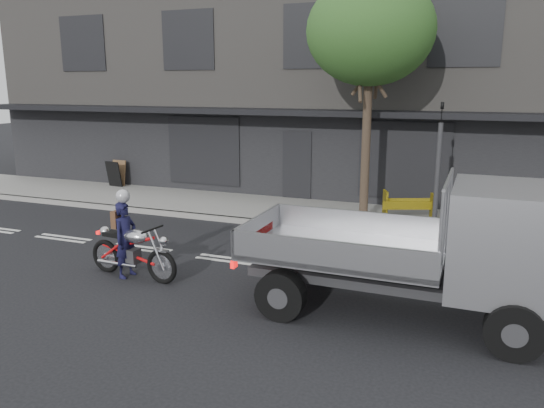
{
  "coord_description": "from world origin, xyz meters",
  "views": [
    {
      "loc": [
        5.07,
        -10.39,
        3.93
      ],
      "look_at": [
        0.85,
        0.5,
        1.28
      ],
      "focal_mm": 35.0,
      "sensor_mm": 36.0,
      "label": 1
    }
  ],
  "objects_px": {
    "flatbed_ute": "(480,244)",
    "motorcycle": "(132,250)",
    "street_tree": "(370,32)",
    "rider": "(126,240)",
    "construction_barrier": "(408,206)",
    "sandwich_board": "(114,174)",
    "traffic_light_pole": "(437,177)"
  },
  "relations": [
    {
      "from": "flatbed_ute",
      "to": "motorcycle",
      "type": "bearing_deg",
      "value": -178.25
    },
    {
      "from": "street_tree",
      "to": "motorcycle",
      "type": "relative_size",
      "value": 3.05
    },
    {
      "from": "street_tree",
      "to": "motorcycle",
      "type": "xyz_separation_m",
      "value": [
        -3.59,
        -5.91,
        -4.69
      ]
    },
    {
      "from": "street_tree",
      "to": "rider",
      "type": "xyz_separation_m",
      "value": [
        -3.74,
        -5.91,
        -4.48
      ]
    },
    {
      "from": "street_tree",
      "to": "rider",
      "type": "relative_size",
      "value": 4.25
    },
    {
      "from": "rider",
      "to": "flatbed_ute",
      "type": "distance_m",
      "value": 6.81
    },
    {
      "from": "motorcycle",
      "to": "flatbed_ute",
      "type": "bearing_deg",
      "value": 7.14
    },
    {
      "from": "flatbed_ute",
      "to": "construction_barrier",
      "type": "bearing_deg",
      "value": 107.26
    },
    {
      "from": "sandwich_board",
      "to": "motorcycle",
      "type": "bearing_deg",
      "value": -46.16
    },
    {
      "from": "street_tree",
      "to": "construction_barrier",
      "type": "relative_size",
      "value": 4.7
    },
    {
      "from": "rider",
      "to": "traffic_light_pole",
      "type": "bearing_deg",
      "value": -42.77
    },
    {
      "from": "street_tree",
      "to": "traffic_light_pole",
      "type": "bearing_deg",
      "value": -23.03
    },
    {
      "from": "motorcycle",
      "to": "sandwich_board",
      "type": "relative_size",
      "value": 2.3
    },
    {
      "from": "traffic_light_pole",
      "to": "sandwich_board",
      "type": "bearing_deg",
      "value": 168.57
    },
    {
      "from": "construction_barrier",
      "to": "traffic_light_pole",
      "type": "bearing_deg",
      "value": -56.34
    },
    {
      "from": "construction_barrier",
      "to": "sandwich_board",
      "type": "relative_size",
      "value": 1.49
    },
    {
      "from": "construction_barrier",
      "to": "motorcycle",
      "type": "bearing_deg",
      "value": -127.23
    },
    {
      "from": "street_tree",
      "to": "sandwich_board",
      "type": "height_order",
      "value": "street_tree"
    },
    {
      "from": "traffic_light_pole",
      "to": "flatbed_ute",
      "type": "distance_m",
      "value": 5.02
    },
    {
      "from": "flatbed_ute",
      "to": "sandwich_board",
      "type": "xyz_separation_m",
      "value": [
        -12.78,
        7.28,
        -0.79
      ]
    },
    {
      "from": "motorcycle",
      "to": "flatbed_ute",
      "type": "xyz_separation_m",
      "value": [
        6.63,
        0.15,
        0.83
      ]
    },
    {
      "from": "sandwich_board",
      "to": "flatbed_ute",
      "type": "bearing_deg",
      "value": -25.47
    },
    {
      "from": "rider",
      "to": "sandwich_board",
      "type": "bearing_deg",
      "value": 44.78
    },
    {
      "from": "street_tree",
      "to": "sandwich_board",
      "type": "distance_m",
      "value": 10.9
    },
    {
      "from": "sandwich_board",
      "to": "construction_barrier",
      "type": "bearing_deg",
      "value": -1.81
    },
    {
      "from": "motorcycle",
      "to": "construction_barrier",
      "type": "distance_m",
      "value": 7.89
    },
    {
      "from": "traffic_light_pole",
      "to": "sandwich_board",
      "type": "height_order",
      "value": "traffic_light_pole"
    },
    {
      "from": "street_tree",
      "to": "flatbed_ute",
      "type": "distance_m",
      "value": 7.57
    },
    {
      "from": "construction_barrier",
      "to": "sandwich_board",
      "type": "xyz_separation_m",
      "value": [
        -10.93,
        1.15,
        0.08
      ]
    },
    {
      "from": "motorcycle",
      "to": "construction_barrier",
      "type": "height_order",
      "value": "motorcycle"
    },
    {
      "from": "construction_barrier",
      "to": "rider",
      "type": "bearing_deg",
      "value": -128.09
    },
    {
      "from": "street_tree",
      "to": "construction_barrier",
      "type": "height_order",
      "value": "street_tree"
    }
  ]
}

